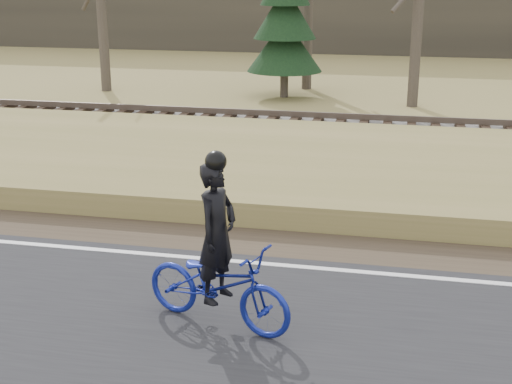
# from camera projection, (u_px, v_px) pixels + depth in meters

# --- Properties ---
(cyclist) EXTENTS (2.16, 1.30, 2.25)m
(cyclist) POSITION_uv_depth(u_px,v_px,m) (218.00, 272.00, 8.77)
(cyclist) COLOR navy
(cyclist) RESTS_ON road
(conifer) EXTENTS (2.60, 2.60, 6.00)m
(conifer) POSITION_uv_depth(u_px,v_px,m) (285.00, 14.00, 24.15)
(conifer) COLOR #473F34
(conifer) RESTS_ON ground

